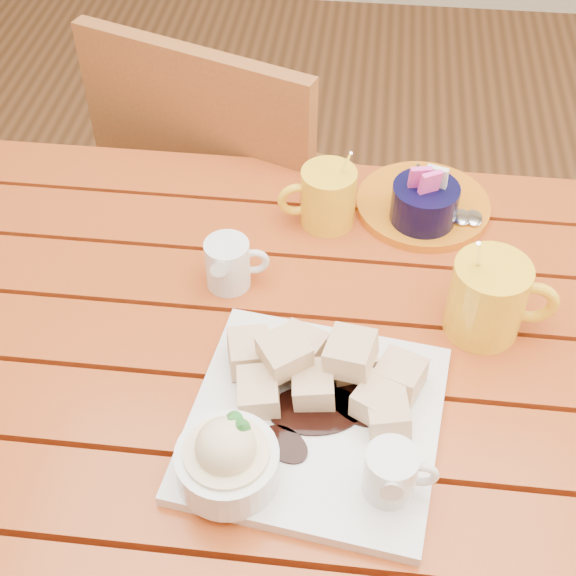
# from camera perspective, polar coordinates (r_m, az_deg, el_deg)

# --- Properties ---
(table) EXTENTS (1.20, 0.79, 0.75)m
(table) POSITION_cam_1_polar(r_m,az_deg,el_deg) (1.11, 0.57, -7.93)
(table) COLOR #9F3914
(table) RESTS_ON ground
(dessert_plate) EXTENTS (0.32, 0.32, 0.12)m
(dessert_plate) POSITION_cam_1_polar(r_m,az_deg,el_deg) (0.92, 0.79, -9.45)
(dessert_plate) COLOR white
(dessert_plate) RESTS_ON table
(coffee_mug_left) EXTENTS (0.11, 0.08, 0.14)m
(coffee_mug_left) POSITION_cam_1_polar(r_m,az_deg,el_deg) (1.17, 2.74, 6.53)
(coffee_mug_left) COLOR yellow
(coffee_mug_left) RESTS_ON table
(coffee_mug_right) EXTENTS (0.14, 0.10, 0.16)m
(coffee_mug_right) POSITION_cam_1_polar(r_m,az_deg,el_deg) (1.04, 14.15, -0.66)
(coffee_mug_right) COLOR yellow
(coffee_mug_right) RESTS_ON table
(cream_pitcher) EXTENTS (0.09, 0.07, 0.07)m
(cream_pitcher) POSITION_cam_1_polar(r_m,az_deg,el_deg) (1.08, -4.22, 1.77)
(cream_pitcher) COLOR white
(cream_pitcher) RESTS_ON table
(sugar_caddy) EXTENTS (0.10, 0.10, 0.11)m
(sugar_caddy) POSITION_cam_1_polar(r_m,az_deg,el_deg) (1.19, 9.65, 5.82)
(sugar_caddy) COLOR black
(sugar_caddy) RESTS_ON table
(orange_saucer) EXTENTS (0.20, 0.20, 0.02)m
(orange_saucer) POSITION_cam_1_polar(r_m,az_deg,el_deg) (1.23, 9.65, 5.83)
(orange_saucer) COLOR orange
(orange_saucer) RESTS_ON table
(chair_far) EXTENTS (0.55, 0.55, 0.91)m
(chair_far) POSITION_cam_1_polar(r_m,az_deg,el_deg) (1.61, -3.71, 5.79)
(chair_far) COLOR brown
(chair_far) RESTS_ON ground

